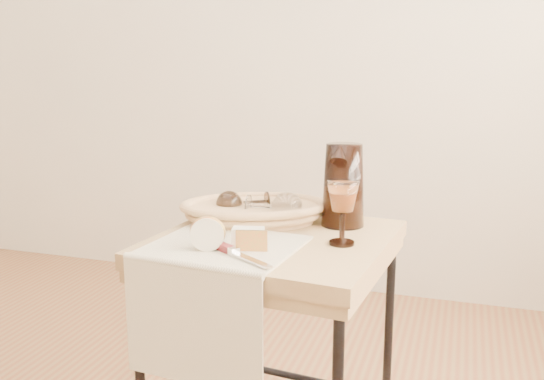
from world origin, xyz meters
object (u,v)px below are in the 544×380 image
at_px(apple_half, 208,232).
at_px(table_knife, 236,252).
at_px(tea_towel, 224,246).
at_px(goblet_lying_b, 270,206).
at_px(goblet_lying_a, 245,203).
at_px(wine_goblet, 343,213).
at_px(bread_basket, 254,212).
at_px(side_table, 274,364).
at_px(pitcher, 343,185).

distance_m(apple_half, table_knife, 0.09).
xyz_separation_m(tea_towel, goblet_lying_b, (0.04, 0.21, 0.05)).
xyz_separation_m(goblet_lying_a, wine_goblet, (0.30, -0.14, 0.03)).
distance_m(bread_basket, goblet_lying_a, 0.04).
relative_size(goblet_lying_b, table_knife, 0.62).
distance_m(side_table, wine_goblet, 0.46).
bearing_deg(goblet_lying_a, table_knife, 75.49).
height_order(apple_half, table_knife, apple_half).
relative_size(side_table, table_knife, 3.30).
bearing_deg(bread_basket, side_table, -72.17).
relative_size(bread_basket, pitcher, 1.37).
bearing_deg(side_table, apple_half, -123.15).
xyz_separation_m(side_table, wine_goblet, (0.17, -0.02, 0.43)).
xyz_separation_m(side_table, apple_half, (-0.11, -0.16, 0.39)).
bearing_deg(apple_half, wine_goblet, 7.37).
relative_size(bread_basket, table_knife, 1.66).
xyz_separation_m(bread_basket, table_knife, (0.06, -0.30, -0.01)).
height_order(goblet_lying_b, table_knife, goblet_lying_b).
xyz_separation_m(goblet_lying_a, pitcher, (0.26, 0.03, 0.06)).
bearing_deg(tea_towel, apple_half, -119.55).
relative_size(goblet_lying_a, table_knife, 0.55).
bearing_deg(wine_goblet, bread_basket, 154.52).
bearing_deg(side_table, tea_towel, -122.69).
xyz_separation_m(pitcher, table_knife, (-0.17, -0.34, -0.09)).
relative_size(tea_towel, bread_basket, 0.95).
bearing_deg(bread_basket, goblet_lying_a, 130.68).
bearing_deg(bread_basket, pitcher, -12.11).
xyz_separation_m(goblet_lying_b, wine_goblet, (0.21, -0.11, 0.02)).
relative_size(apple_half, table_knife, 0.39).
distance_m(goblet_lying_a, goblet_lying_b, 0.09).
bearing_deg(pitcher, apple_half, -130.15).
distance_m(side_table, goblet_lying_a, 0.43).
xyz_separation_m(tea_towel, goblet_lying_a, (-0.04, 0.25, 0.04)).
xyz_separation_m(tea_towel, bread_basket, (-0.01, 0.23, 0.02)).
bearing_deg(tea_towel, bread_basket, 97.24).
bearing_deg(wine_goblet, side_table, 173.39).
relative_size(bread_basket, apple_half, 4.27).
bearing_deg(apple_half, table_knife, -40.88).
bearing_deg(table_knife, wine_goblet, 74.12).
xyz_separation_m(goblet_lying_b, table_knife, (0.01, -0.28, -0.04)).
relative_size(goblet_lying_a, apple_half, 1.41).
height_order(pitcher, apple_half, pitcher).
bearing_deg(apple_half, bread_basket, 66.81).
distance_m(goblet_lying_b, pitcher, 0.20).
distance_m(side_table, pitcher, 0.50).
height_order(goblet_lying_b, pitcher, pitcher).
bearing_deg(wine_goblet, pitcher, 100.94).
height_order(tea_towel, apple_half, apple_half).
distance_m(bread_basket, pitcher, 0.25).
bearing_deg(bread_basket, apple_half, -116.21).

